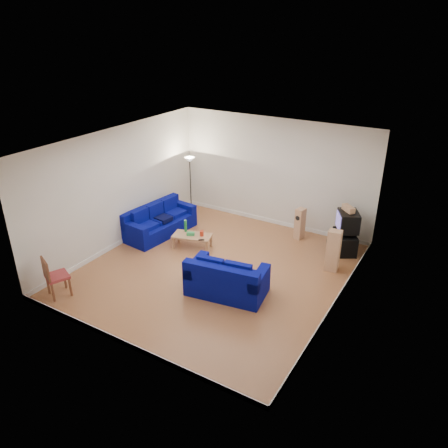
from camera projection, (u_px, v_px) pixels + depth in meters
The scene contains 16 objects.
room at pixel (215, 213), 10.16m from camera, with size 6.01×6.51×3.21m.
sofa_three_seat at pixel (159, 223), 12.57m from camera, with size 1.17×2.25×0.83m.
sofa_loveseat at pixel (226, 281), 9.74m from camera, with size 1.86×1.22×0.87m.
coffee_table at pixel (192, 237), 11.75m from camera, with size 1.13×0.77×0.37m.
bottle at pixel (186, 226), 11.87m from camera, with size 0.08×0.08×0.33m, color #197233.
tissue_box at pixel (191, 234), 11.71m from camera, with size 0.20×0.11×0.08m, color green.
red_canister at pixel (202, 233), 11.66m from camera, with size 0.11×0.11×0.15m, color red.
remote at pixel (201, 240), 11.46m from camera, with size 0.16×0.05×0.02m, color black.
tv_stand at pixel (345, 242), 11.60m from camera, with size 0.86×0.48×0.53m, color black.
av_receiver at pixel (348, 231), 11.48m from camera, with size 0.43×0.35×0.10m, color black.
television at pixel (348, 221), 11.33m from camera, with size 0.74×0.81×0.51m.
centre_speaker at pixel (348, 209), 11.25m from camera, with size 0.41×0.16×0.14m, color tan.
speaker_left at pixel (300, 224), 12.21m from camera, with size 0.26×0.31×0.90m.
speaker_right at pixel (333, 251), 10.60m from camera, with size 0.35×0.28×1.07m.
floor_lamp at pixel (190, 168), 13.22m from camera, with size 0.32×0.32×1.89m.
dining_chair at pixel (53, 275), 9.58m from camera, with size 0.61×0.61×0.97m.
Camera 1 is at (4.94, -7.89, 5.62)m, focal length 35.00 mm.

